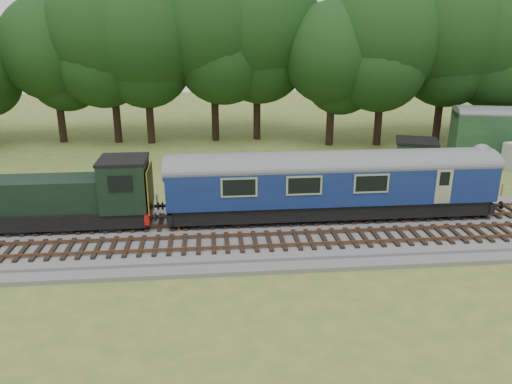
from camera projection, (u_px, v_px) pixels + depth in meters
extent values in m
plane|color=#4D6224|center=(226.00, 237.00, 26.49)|extent=(120.00, 120.00, 0.00)
cube|color=#4C4C4F|center=(226.00, 234.00, 26.44)|extent=(70.00, 7.00, 0.35)
cube|color=brown|center=(225.00, 224.00, 26.98)|extent=(66.50, 0.07, 0.14)
cube|color=brown|center=(225.00, 214.00, 28.33)|extent=(66.50, 0.07, 0.14)
cube|color=brown|center=(228.00, 247.00, 24.15)|extent=(66.50, 0.07, 0.14)
cube|color=brown|center=(227.00, 235.00, 25.51)|extent=(66.50, 0.07, 0.14)
cube|color=black|center=(330.00, 206.00, 28.01)|extent=(17.46, 2.52, 0.85)
cube|color=navy|center=(331.00, 181.00, 27.56)|extent=(18.00, 2.80, 2.05)
cube|color=gold|center=(486.00, 183.00, 28.49)|extent=(0.06, 2.74, 1.30)
cube|color=black|center=(432.00, 205.00, 28.62)|extent=(2.60, 2.00, 0.55)
cube|color=black|center=(223.00, 213.00, 27.53)|extent=(2.60, 2.00, 0.55)
cube|color=black|center=(67.00, 215.00, 26.72)|extent=(8.73, 2.39, 0.85)
cube|color=black|center=(40.00, 194.00, 26.21)|extent=(6.30, 2.08, 1.70)
cube|color=black|center=(125.00, 184.00, 26.48)|extent=(2.40, 2.55, 2.60)
cube|color=#AA110D|center=(149.00, 212.00, 27.10)|extent=(0.25, 2.60, 0.55)
cube|color=gold|center=(150.00, 187.00, 26.67)|extent=(0.06, 2.55, 2.30)
imported|color=#F94C0D|center=(181.00, 213.00, 26.35)|extent=(0.81, 0.74, 1.85)
cube|color=#19371A|center=(415.00, 157.00, 37.86)|extent=(3.51, 3.51, 2.30)
cube|color=black|center=(417.00, 141.00, 37.47)|extent=(3.87, 3.87, 0.18)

